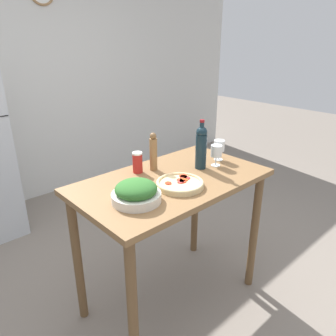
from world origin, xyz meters
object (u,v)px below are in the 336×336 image
object	(u,v)px
salt_canister	(138,162)
wine_glass_near	(216,152)
wine_glass_far	(219,147)
salad_bowl	(136,192)
wine_bottle	(201,146)
pepper_mill	(153,152)
homemade_pizza	(180,184)

from	to	relation	value
salt_canister	wine_glass_near	bearing A→B (deg)	-29.79
wine_glass_far	salad_bowl	xyz separation A→B (m)	(-0.81, -0.11, -0.05)
wine_bottle	wine_glass_far	size ratio (longest dim) A/B	2.27
wine_glass_near	wine_bottle	bearing A→B (deg)	158.64
wine_glass_near	wine_glass_far	xyz separation A→B (m)	(0.10, 0.06, -0.00)
pepper_mill	salad_bowl	world-z (taller)	pepper_mill
wine_bottle	salad_bowl	size ratio (longest dim) A/B	1.23
pepper_mill	salad_bowl	size ratio (longest dim) A/B	0.95
wine_bottle	pepper_mill	world-z (taller)	wine_bottle
wine_bottle	wine_glass_far	bearing A→B (deg)	4.45
wine_bottle	pepper_mill	bearing A→B (deg)	143.37
salt_canister	homemade_pizza	bearing A→B (deg)	-81.73
homemade_pizza	salt_canister	world-z (taller)	salt_canister
salt_canister	wine_bottle	bearing A→B (deg)	-32.10
salad_bowl	salt_canister	distance (m)	0.40
wine_glass_far	pepper_mill	bearing A→B (deg)	159.65
wine_glass_far	wine_bottle	bearing A→B (deg)	-175.55
wine_glass_near	salt_canister	world-z (taller)	wine_glass_near
salt_canister	salad_bowl	bearing A→B (deg)	-128.73
homemade_pizza	pepper_mill	bearing A→B (deg)	79.81
pepper_mill	salt_canister	size ratio (longest dim) A/B	1.85
pepper_mill	homemade_pizza	bearing A→B (deg)	-100.19
pepper_mill	salad_bowl	bearing A→B (deg)	-141.99
wine_glass_far	salad_bowl	distance (m)	0.82
wine_glass_near	salad_bowl	size ratio (longest dim) A/B	0.54
wine_glass_near	homemade_pizza	world-z (taller)	wine_glass_near
salad_bowl	salt_canister	world-z (taller)	salt_canister
homemade_pizza	salt_canister	size ratio (longest dim) A/B	2.05
wine_bottle	wine_glass_far	xyz separation A→B (m)	(0.21, 0.02, -0.05)
wine_glass_near	pepper_mill	world-z (taller)	pepper_mill
salad_bowl	pepper_mill	bearing A→B (deg)	38.01
wine_glass_far	pepper_mill	xyz separation A→B (m)	(-0.46, 0.17, 0.02)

